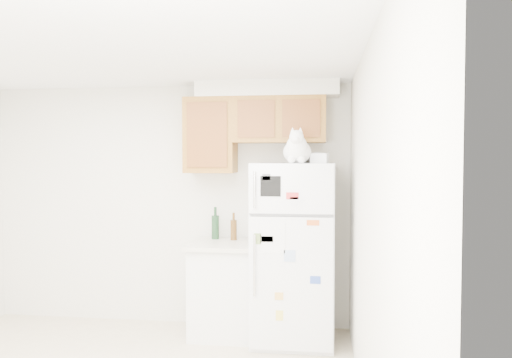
% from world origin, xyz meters
% --- Properties ---
extents(room_shell, '(3.84, 4.04, 2.52)m').
position_xyz_m(room_shell, '(0.12, 0.24, 1.67)').
color(room_shell, silver).
rests_on(room_shell, ground_plane).
extents(refrigerator, '(0.76, 0.78, 1.70)m').
position_xyz_m(refrigerator, '(1.35, 1.61, 0.85)').
color(refrigerator, white).
rests_on(refrigerator, ground_plane).
extents(base_counter, '(0.64, 0.64, 0.92)m').
position_xyz_m(base_counter, '(0.66, 1.68, 0.46)').
color(base_counter, white).
rests_on(base_counter, ground_plane).
extents(cat, '(0.31, 0.46, 0.32)m').
position_xyz_m(cat, '(1.39, 1.40, 1.82)').
color(cat, white).
rests_on(cat, refrigerator).
extents(storage_box_back, '(0.20, 0.16, 0.10)m').
position_xyz_m(storage_box_back, '(1.50, 1.64, 1.75)').
color(storage_box_back, white).
rests_on(storage_box_back, refrigerator).
extents(storage_box_front, '(0.17, 0.14, 0.09)m').
position_xyz_m(storage_box_front, '(1.59, 1.45, 1.74)').
color(storage_box_front, white).
rests_on(storage_box_front, refrigerator).
extents(bottle_green, '(0.08, 0.08, 0.33)m').
position_xyz_m(bottle_green, '(0.54, 1.87, 1.08)').
color(bottle_green, '#19381E').
rests_on(bottle_green, base_counter).
extents(bottle_amber, '(0.06, 0.06, 0.28)m').
position_xyz_m(bottle_amber, '(0.73, 1.83, 1.06)').
color(bottle_amber, '#593814').
rests_on(bottle_amber, base_counter).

